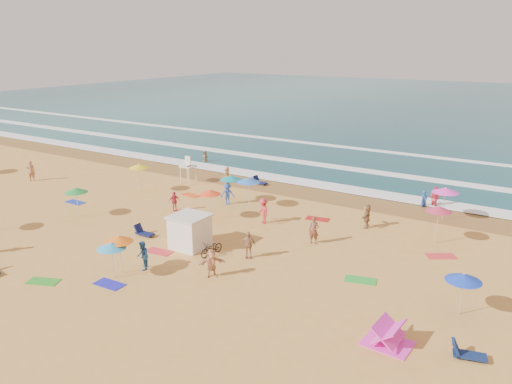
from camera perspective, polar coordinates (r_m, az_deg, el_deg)
The scene contains 12 objects.
ground at distance 33.31m, azimuth -4.73°, elevation -5.13°, with size 220.00×220.00×0.00m, color gold.
ocean at distance 110.90m, azimuth 22.59°, elevation 9.04°, with size 220.00×140.00×0.18m, color #0C4756.
wet_sand at distance 43.37m, azimuth 5.20°, elevation 0.08°, with size 220.00×220.00×0.00m, color olive.
surf_foam at distance 51.10m, azimuth 9.74°, elevation 2.58°, with size 200.00×18.70×0.05m.
cabana at distance 31.51m, azimuth -7.56°, elevation -4.57°, with size 2.00×2.00×2.00m, color white.
cabana_roof at distance 31.14m, azimuth -7.63°, elevation -2.75°, with size 2.20×2.20×0.12m, color silver.
bicycle at distance 30.39m, azimuth -5.10°, elevation -6.40°, with size 0.62×1.77×0.93m, color black.
lifeguard_stand at distance 46.03m, azimuth -7.75°, elevation 2.33°, with size 1.20×1.20×2.10m, color white, non-canonical shape.
beach_umbrellas at distance 32.60m, azimuth -1.58°, elevation -1.53°, with size 64.17×29.00×0.79m.
loungers at distance 26.38m, azimuth 4.00°, elevation -10.85°, with size 42.29×24.38×0.34m.
towels at distance 31.71m, azimuth -5.85°, elevation -6.29°, with size 39.87×18.23×0.03m.
beachgoers at distance 36.02m, azimuth -0.74°, elevation -1.99°, with size 44.47×27.12×2.14m.
Camera 1 is at (18.75, -24.61, 12.35)m, focal length 35.00 mm.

